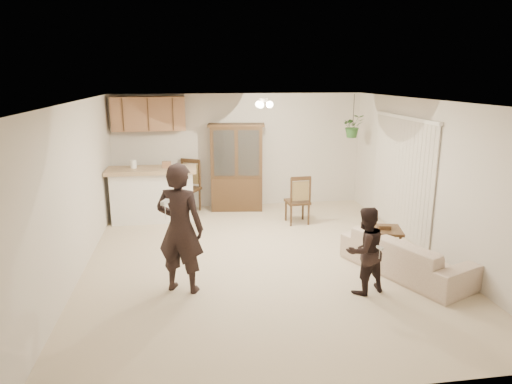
{
  "coord_description": "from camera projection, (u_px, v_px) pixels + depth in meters",
  "views": [
    {
      "loc": [
        -1.12,
        -6.74,
        2.86
      ],
      "look_at": [
        -0.04,
        0.4,
        1.02
      ],
      "focal_mm": 32.0,
      "sensor_mm": 36.0,
      "label": 1
    }
  ],
  "objects": [
    {
      "name": "floor",
      "position": [
        262.0,
        260.0,
        7.32
      ],
      "size": [
        6.5,
        6.5,
        0.0
      ],
      "primitive_type": "plane",
      "color": "beige",
      "rests_on": "ground"
    },
    {
      "name": "ceiling",
      "position": [
        263.0,
        101.0,
        6.71
      ],
      "size": [
        5.5,
        6.5,
        0.02
      ],
      "primitive_type": "cube",
      "color": "silver",
      "rests_on": "wall_back"
    },
    {
      "name": "wall_back",
      "position": [
        239.0,
        151.0,
        10.13
      ],
      "size": [
        5.5,
        0.02,
        2.5
      ],
      "primitive_type": "cube",
      "color": "beige",
      "rests_on": "ground"
    },
    {
      "name": "wall_front",
      "position": [
        324.0,
        270.0,
        3.9
      ],
      "size": [
        5.5,
        0.02,
        2.5
      ],
      "primitive_type": "cube",
      "color": "beige",
      "rests_on": "ground"
    },
    {
      "name": "wall_left",
      "position": [
        76.0,
        190.0,
        6.62
      ],
      "size": [
        0.02,
        6.5,
        2.5
      ],
      "primitive_type": "cube",
      "color": "beige",
      "rests_on": "ground"
    },
    {
      "name": "wall_right",
      "position": [
        429.0,
        178.0,
        7.41
      ],
      "size": [
        0.02,
        6.5,
        2.5
      ],
      "primitive_type": "cube",
      "color": "beige",
      "rests_on": "ground"
    },
    {
      "name": "breakfast_bar",
      "position": [
        153.0,
        197.0,
        9.18
      ],
      "size": [
        1.6,
        0.55,
        1.0
      ],
      "primitive_type": "cube",
      "color": "white",
      "rests_on": "floor"
    },
    {
      "name": "bar_top",
      "position": [
        152.0,
        170.0,
        9.05
      ],
      "size": [
        1.75,
        0.7,
        0.08
      ],
      "primitive_type": "cube",
      "color": "tan",
      "rests_on": "breakfast_bar"
    },
    {
      "name": "upper_cabinets",
      "position": [
        149.0,
        114.0,
        9.47
      ],
      "size": [
        1.5,
        0.34,
        0.7
      ],
      "primitive_type": "cube",
      "color": "brown",
      "rests_on": "wall_back"
    },
    {
      "name": "vertical_blinds",
      "position": [
        401.0,
        176.0,
        8.3
      ],
      "size": [
        0.06,
        2.3,
        2.1
      ],
      "primitive_type": null,
      "color": "beige",
      "rests_on": "wall_right"
    },
    {
      "name": "ceiling_fixture",
      "position": [
        263.0,
        103.0,
        7.91
      ],
      "size": [
        0.36,
        0.36,
        0.2
      ],
      "primitive_type": null,
      "color": "beige",
      "rests_on": "ceiling"
    },
    {
      "name": "hanging_plant",
      "position": [
        353.0,
        126.0,
        9.5
      ],
      "size": [
        0.43,
        0.37,
        0.48
      ],
      "primitive_type": "imported",
      "color": "#245321",
      "rests_on": "ceiling"
    },
    {
      "name": "plant_cord",
      "position": [
        354.0,
        110.0,
        9.42
      ],
      "size": [
        0.01,
        0.01,
        0.65
      ],
      "primitive_type": "cylinder",
      "color": "black",
      "rests_on": "ceiling"
    },
    {
      "name": "sofa",
      "position": [
        406.0,
        250.0,
        6.73
      ],
      "size": [
        1.42,
        2.01,
        0.73
      ],
      "primitive_type": "imported",
      "rotation": [
        0.0,
        0.0,
        1.98
      ],
      "color": "beige",
      "rests_on": "floor"
    },
    {
      "name": "adult",
      "position": [
        180.0,
        228.0,
        6.06
      ],
      "size": [
        0.77,
        0.65,
        1.8
      ],
      "primitive_type": "imported",
      "rotation": [
        0.0,
        0.0,
        2.75
      ],
      "color": "black",
      "rests_on": "floor"
    },
    {
      "name": "child",
      "position": [
        365.0,
        245.0,
        6.06
      ],
      "size": [
        0.78,
        0.69,
        1.35
      ],
      "primitive_type": "imported",
      "rotation": [
        0.0,
        0.0,
        3.46
      ],
      "color": "black",
      "rests_on": "floor"
    },
    {
      "name": "china_hutch",
      "position": [
        237.0,
        168.0,
        9.88
      ],
      "size": [
        1.24,
        0.6,
        1.88
      ],
      "rotation": [
        0.0,
        0.0,
        -0.12
      ],
      "color": "#332212",
      "rests_on": "floor"
    },
    {
      "name": "side_table",
      "position": [
        383.0,
        245.0,
        7.11
      ],
      "size": [
        0.63,
        0.63,
        0.63
      ],
      "rotation": [
        0.0,
        0.0,
        -0.24
      ],
      "color": "#332212",
      "rests_on": "floor"
    },
    {
      "name": "chair_bar",
      "position": [
        175.0,
        203.0,
        9.48
      ],
      "size": [
        0.56,
        0.56,
        1.03
      ],
      "rotation": [
        0.0,
        0.0,
        -0.26
      ],
      "color": "#332212",
      "rests_on": "floor"
    },
    {
      "name": "chair_hutch_left",
      "position": [
        187.0,
        198.0,
        9.82
      ],
      "size": [
        0.68,
        0.68,
        1.13
      ],
      "rotation": [
        0.0,
        0.0,
        -0.53
      ],
      "color": "#332212",
      "rests_on": "floor"
    },
    {
      "name": "chair_hutch_right",
      "position": [
        297.0,
        209.0,
        9.1
      ],
      "size": [
        0.47,
        0.47,
        0.99
      ],
      "rotation": [
        0.0,
        0.0,
        3.21
      ],
      "color": "#332212",
      "rests_on": "floor"
    },
    {
      "name": "controller_adult",
      "position": [
        165.0,
        202.0,
        5.56
      ],
      "size": [
        0.1,
        0.16,
        0.05
      ],
      "primitive_type": "cube",
      "rotation": [
        0.0,
        0.0,
        2.75
      ],
      "color": "silver",
      "rests_on": "adult"
    },
    {
      "name": "controller_child",
      "position": [
        380.0,
        248.0,
        5.81
      ],
      "size": [
        0.06,
        0.11,
        0.03
      ],
      "primitive_type": "cube",
      "rotation": [
        0.0,
        0.0,
        3.46
      ],
      "color": "silver",
      "rests_on": "child"
    }
  ]
}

